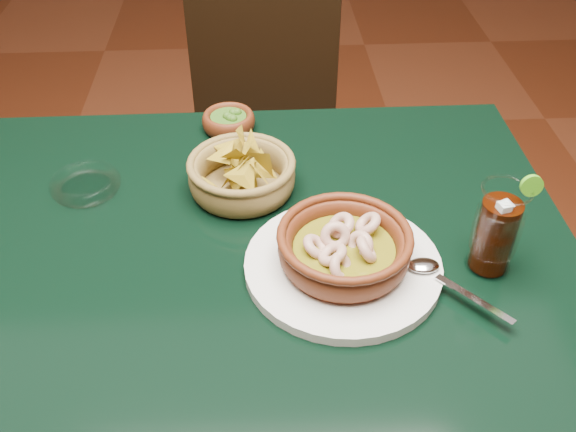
{
  "coord_description": "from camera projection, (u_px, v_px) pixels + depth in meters",
  "views": [
    {
      "loc": [
        0.1,
        -0.77,
        1.43
      ],
      "look_at": [
        0.14,
        -0.02,
        0.81
      ],
      "focal_mm": 40.0,
      "sensor_mm": 36.0,
      "label": 1
    }
  ],
  "objects": [
    {
      "name": "dining_table",
      "position": [
        205.0,
        284.0,
        1.08
      ],
      "size": [
        1.2,
        0.8,
        0.75
      ],
      "color": "black",
      "rests_on": "ground"
    },
    {
      "name": "dining_chair",
      "position": [
        258.0,
        133.0,
        1.73
      ],
      "size": [
        0.49,
        0.49,
        0.91
      ],
      "color": "black",
      "rests_on": "ground"
    },
    {
      "name": "shrimp_plate",
      "position": [
        344.0,
        253.0,
        0.95
      ],
      "size": [
        0.37,
        0.3,
        0.08
      ],
      "color": "silver",
      "rests_on": "dining_table"
    },
    {
      "name": "cola_drink",
      "position": [
        497.0,
        230.0,
        0.93
      ],
      "size": [
        0.15,
        0.15,
        0.17
      ],
      "color": "white",
      "rests_on": "dining_table"
    },
    {
      "name": "guacamole_ramekin",
      "position": [
        229.0,
        121.0,
        1.26
      ],
      "size": [
        0.12,
        0.12,
        0.04
      ],
      "color": "#4C1E0D",
      "rests_on": "dining_table"
    },
    {
      "name": "glass_ashtray",
      "position": [
        86.0,
        184.0,
        1.11
      ],
      "size": [
        0.13,
        0.13,
        0.03
      ],
      "color": "white",
      "rests_on": "dining_table"
    },
    {
      "name": "chip_basket",
      "position": [
        242.0,
        174.0,
        1.1
      ],
      "size": [
        0.22,
        0.22,
        0.14
      ],
      "color": "olive",
      "rests_on": "dining_table"
    }
  ]
}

